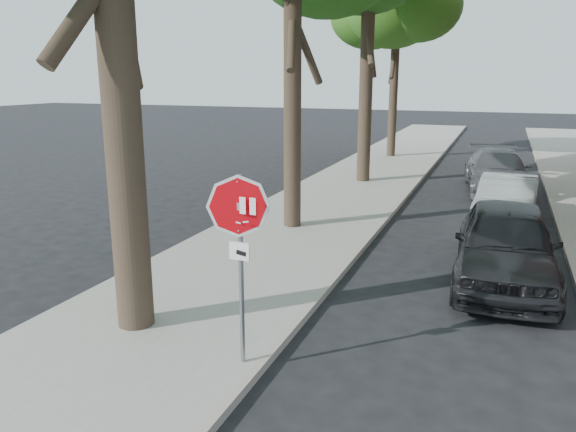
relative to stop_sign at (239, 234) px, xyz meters
The scene contains 9 objects.
ground 2.07m from the stop_sign, ahead, with size 120.00×120.00×0.00m, color black.
sidewalk_left 12.31m from the stop_sign, 98.51° to the left, with size 4.00×55.00×0.12m, color gray.
curb_left 12.17m from the stop_sign, 88.81° to the left, with size 0.12×55.00×0.13m, color #9E9384.
curb_right 13.03m from the stop_sign, 68.86° to the left, with size 0.12×55.00×0.13m, color #9E9384.
stop_sign is the anchor object (origin of this frame).
tree_far 21.88m from the stop_sign, 95.46° to the left, with size 5.29×4.91×9.33m.
car_a 5.99m from the stop_sign, 55.86° to the left, with size 1.85×4.59×1.56m, color black.
car_b 10.11m from the stop_sign, 70.78° to the left, with size 1.40×4.01×1.32m, color #A5A8AD.
car_c 14.59m from the stop_sign, 78.15° to the left, with size 2.00×4.92×1.43m, color #4F4F54.
Camera 1 is at (2.38, -6.30, 3.94)m, focal length 35.00 mm.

